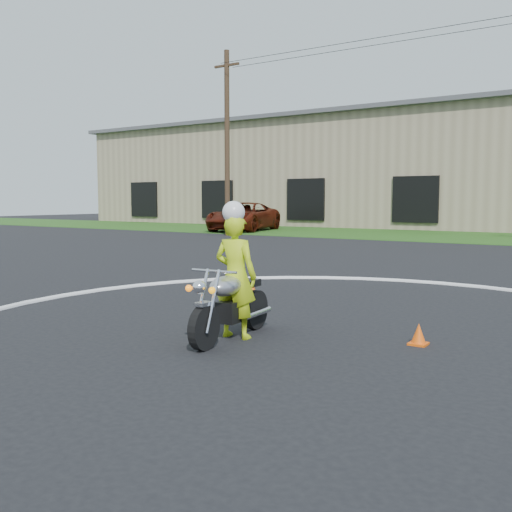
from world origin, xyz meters
The scene contains 6 objects.
ground centered at (0.00, 0.00, 0.00)m, with size 120.00×120.00×0.00m, color black.
course_markings centered at (2.17, 4.35, 0.01)m, with size 19.05×19.05×0.12m.
primary_motorcycle centered at (-1.02, 1.97, 0.52)m, with size 0.71×2.02×1.06m.
rider_primary_grp centered at (-1.03, 2.10, 0.95)m, with size 0.69×0.48×1.97m.
pickup_grp centered at (-16.98, 25.45, 0.91)m, with size 4.28×7.00×1.81m.
warehouse centered at (-18.00, 39.99, 4.16)m, with size 41.00×17.00×8.30m.
Camera 1 is at (3.67, -4.50, 1.99)m, focal length 40.00 mm.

